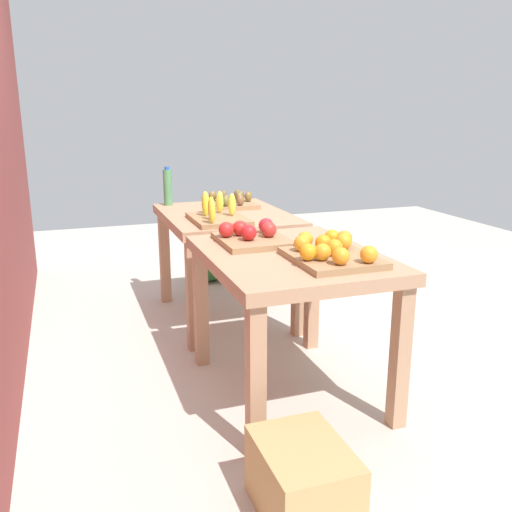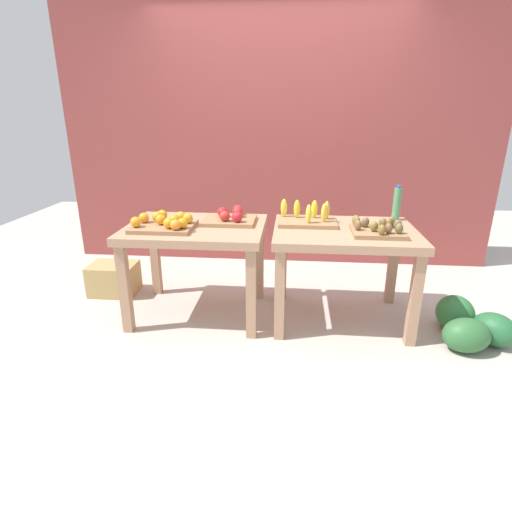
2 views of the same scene
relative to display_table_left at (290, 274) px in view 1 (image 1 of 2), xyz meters
name	(u,v)px [view 1 (image 1 of 2)]	position (x,y,z in m)	size (l,w,h in m)	color
ground_plane	(253,348)	(0.56, 0.00, -0.63)	(8.00, 8.00, 0.00)	#BEB6AB
display_table_left	(290,274)	(0.00, 0.00, 0.00)	(1.04, 0.80, 0.74)	tan
display_table_right	(225,228)	(1.12, 0.00, 0.00)	(1.04, 0.80, 0.74)	tan
orange_bin	(331,252)	(-0.20, -0.11, 0.15)	(0.45, 0.38, 0.11)	#99744F
apple_bin	(252,236)	(0.25, 0.11, 0.14)	(0.40, 0.35, 0.11)	#99744F
banana_crate	(217,215)	(0.85, 0.13, 0.15)	(0.44, 0.32, 0.17)	#99744F
kiwi_bin	(231,202)	(1.33, -0.10, 0.14)	(0.36, 0.32, 0.10)	#99744F
water_bottle	(168,187)	(1.55, 0.30, 0.24)	(0.06, 0.06, 0.28)	#4C8C59
watermelon_pile	(225,264)	(2.01, -0.25, -0.51)	(0.58, 0.58, 0.27)	#256136
cardboard_produce_box	(303,481)	(-0.84, 0.30, -0.49)	(0.40, 0.30, 0.27)	tan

